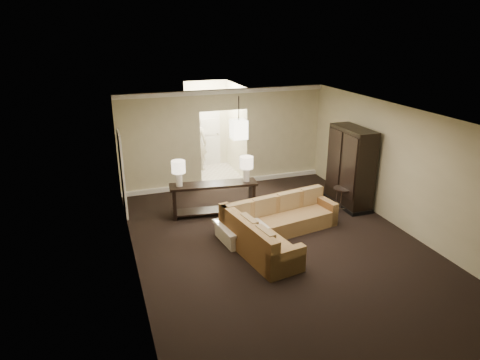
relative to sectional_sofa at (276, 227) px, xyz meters
name	(u,v)px	position (x,y,z in m)	size (l,w,h in m)	color
ground	(279,245)	(-0.03, -0.26, -0.32)	(8.00, 8.00, 0.00)	black
wall_back	(224,138)	(-0.03, 3.74, 1.08)	(6.00, 0.04, 2.80)	beige
wall_front	(418,295)	(-0.03, -4.26, 1.08)	(6.00, 0.04, 2.80)	beige
wall_left	(131,204)	(-3.03, -0.26, 1.08)	(0.04, 8.00, 2.80)	beige
wall_right	(403,169)	(2.97, -0.26, 1.08)	(0.04, 8.00, 2.80)	beige
ceiling	(284,117)	(-0.03, -0.26, 2.48)	(6.00, 8.00, 0.02)	silver
crown_molding	(224,92)	(-0.03, 3.69, 2.41)	(6.00, 0.10, 0.12)	white
baseboard	(225,182)	(-0.03, 3.69, -0.26)	(6.00, 0.10, 0.12)	white
side_door	(122,174)	(-3.00, 2.54, 0.73)	(0.05, 0.90, 2.10)	white
foyer	(212,131)	(-0.03, 5.08, 0.98)	(1.44, 2.02, 2.80)	silver
sectional_sofa	(276,227)	(0.00, 0.00, 0.00)	(2.80, 2.48, 0.81)	brown
coffee_table	(241,231)	(-0.73, 0.28, -0.12)	(1.07, 1.07, 0.40)	white
console_table	(214,196)	(-0.93, 1.74, 0.17)	(2.18, 0.75, 0.83)	black
armoire	(350,169)	(2.56, 1.19, 0.67)	(0.62, 1.44, 2.07)	black
drink_table	(343,194)	(2.24, 0.94, 0.11)	(0.48, 0.48, 0.60)	black
table_lamp_left	(179,169)	(-1.75, 1.85, 0.93)	(0.33, 0.33, 0.63)	white
table_lamp_right	(246,165)	(-0.11, 1.64, 0.93)	(0.33, 0.33, 0.63)	white
pendant_light	(239,129)	(-0.03, 2.44, 1.63)	(0.38, 0.38, 1.09)	black
person	(197,140)	(-0.48, 5.28, 0.67)	(0.71, 0.48, 1.98)	beige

